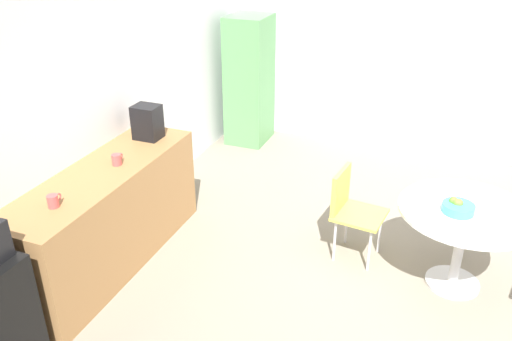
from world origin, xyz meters
The scene contains 12 objects.
ground_plane centered at (0.00, 0.00, 0.00)m, with size 6.00×6.00×0.00m, color gray.
wall_back centered at (0.00, 3.00, 1.30)m, with size 6.00×0.10×2.60m, color silver.
wall_side_right centered at (3.00, 0.00, 1.30)m, with size 0.10×6.00×2.60m, color silver.
counter_block centered at (-0.47, 2.65, 0.45)m, with size 2.07×0.60×0.90m, color #9E7042.
locker_cabinet centered at (2.55, 2.55, 0.83)m, with size 0.60×0.50×1.66m, color #599959.
round_table centered at (0.29, -0.21, 0.59)m, with size 1.05×1.05×0.73m.
chair_yellow centered at (0.40, 0.73, 0.52)m, with size 0.47×0.47×0.83m.
fruit_bowl centered at (0.23, -0.13, 0.77)m, with size 0.25×0.25×0.11m.
mug_white centered at (-0.32, 2.59, 0.95)m, with size 0.13×0.08×0.09m.
mug_green centered at (0.26, 2.71, 0.95)m, with size 0.13×0.08×0.09m.
mug_red centered at (-1.08, 2.61, 0.95)m, with size 0.13×0.08×0.09m.
coffee_maker centered at (0.27, 2.65, 1.06)m, with size 0.20×0.24×0.32m, color black.
Camera 1 is at (-3.61, 0.04, 2.84)m, focal length 36.88 mm.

